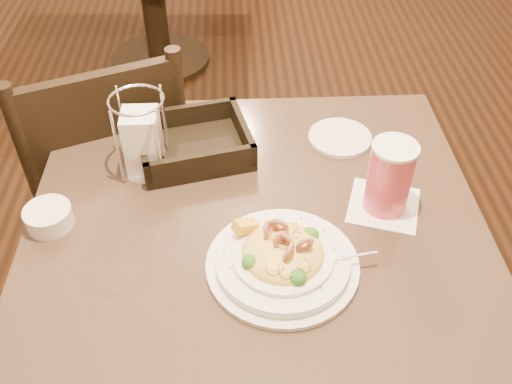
{
  "coord_description": "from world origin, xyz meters",
  "views": [
    {
      "loc": [
        -0.04,
        -0.76,
        1.55
      ],
      "look_at": [
        0.0,
        0.02,
        0.83
      ],
      "focal_mm": 40.0,
      "sensor_mm": 36.0,
      "label": 1
    }
  ],
  "objects_px": {
    "butter_ramekin": "(49,217)",
    "side_plate": "(340,138)",
    "drink_glass": "(389,178)",
    "bread_basket": "(194,145)",
    "napkin_caddy": "(143,140)",
    "main_table": "(256,303)",
    "pasta_bowl": "(283,257)",
    "dining_chair_near": "(111,181)"
  },
  "relations": [
    {
      "from": "napkin_caddy",
      "to": "side_plate",
      "type": "bearing_deg",
      "value": 10.88
    },
    {
      "from": "bread_basket",
      "to": "napkin_caddy",
      "type": "height_order",
      "value": "napkin_caddy"
    },
    {
      "from": "drink_glass",
      "to": "butter_ramekin",
      "type": "relative_size",
      "value": 1.88
    },
    {
      "from": "dining_chair_near",
      "to": "napkin_caddy",
      "type": "bearing_deg",
      "value": 100.37
    },
    {
      "from": "pasta_bowl",
      "to": "side_plate",
      "type": "bearing_deg",
      "value": 66.31
    },
    {
      "from": "butter_ramekin",
      "to": "side_plate",
      "type": "bearing_deg",
      "value": 21.95
    },
    {
      "from": "napkin_caddy",
      "to": "main_table",
      "type": "bearing_deg",
      "value": -40.23
    },
    {
      "from": "napkin_caddy",
      "to": "butter_ramekin",
      "type": "relative_size",
      "value": 1.99
    },
    {
      "from": "main_table",
      "to": "side_plate",
      "type": "distance_m",
      "value": 0.42
    },
    {
      "from": "napkin_caddy",
      "to": "drink_glass",
      "type": "bearing_deg",
      "value": -16.14
    },
    {
      "from": "side_plate",
      "to": "butter_ramekin",
      "type": "distance_m",
      "value": 0.65
    },
    {
      "from": "main_table",
      "to": "dining_chair_near",
      "type": "height_order",
      "value": "dining_chair_near"
    },
    {
      "from": "drink_glass",
      "to": "butter_ramekin",
      "type": "xyz_separation_m",
      "value": [
        -0.66,
        -0.02,
        -0.06
      ]
    },
    {
      "from": "main_table",
      "to": "butter_ramekin",
      "type": "distance_m",
      "value": 0.48
    },
    {
      "from": "pasta_bowl",
      "to": "butter_ramekin",
      "type": "height_order",
      "value": "pasta_bowl"
    },
    {
      "from": "drink_glass",
      "to": "bread_basket",
      "type": "relative_size",
      "value": 0.62
    },
    {
      "from": "drink_glass",
      "to": "bread_basket",
      "type": "distance_m",
      "value": 0.43
    },
    {
      "from": "dining_chair_near",
      "to": "side_plate",
      "type": "bearing_deg",
      "value": 142.61
    },
    {
      "from": "drink_glass",
      "to": "bread_basket",
      "type": "bearing_deg",
      "value": 154.0
    },
    {
      "from": "side_plate",
      "to": "butter_ramekin",
      "type": "xyz_separation_m",
      "value": [
        -0.6,
        -0.24,
        0.02
      ]
    },
    {
      "from": "butter_ramekin",
      "to": "main_table",
      "type": "bearing_deg",
      "value": -4.59
    },
    {
      "from": "pasta_bowl",
      "to": "main_table",
      "type": "bearing_deg",
      "value": 113.93
    },
    {
      "from": "drink_glass",
      "to": "napkin_caddy",
      "type": "distance_m",
      "value": 0.51
    },
    {
      "from": "main_table",
      "to": "bread_basket",
      "type": "bearing_deg",
      "value": 117.94
    },
    {
      "from": "main_table",
      "to": "napkin_caddy",
      "type": "height_order",
      "value": "napkin_caddy"
    },
    {
      "from": "main_table",
      "to": "bread_basket",
      "type": "distance_m",
      "value": 0.38
    },
    {
      "from": "pasta_bowl",
      "to": "napkin_caddy",
      "type": "bearing_deg",
      "value": 133.17
    },
    {
      "from": "napkin_caddy",
      "to": "pasta_bowl",
      "type": "bearing_deg",
      "value": -46.83
    },
    {
      "from": "napkin_caddy",
      "to": "butter_ramekin",
      "type": "height_order",
      "value": "napkin_caddy"
    },
    {
      "from": "bread_basket",
      "to": "side_plate",
      "type": "bearing_deg",
      "value": 6.1
    },
    {
      "from": "drink_glass",
      "to": "main_table",
      "type": "bearing_deg",
      "value": -168.68
    },
    {
      "from": "dining_chair_near",
      "to": "side_plate",
      "type": "relative_size",
      "value": 6.41
    },
    {
      "from": "dining_chair_near",
      "to": "butter_ramekin",
      "type": "bearing_deg",
      "value": 66.13
    },
    {
      "from": "bread_basket",
      "to": "napkin_caddy",
      "type": "distance_m",
      "value": 0.12
    },
    {
      "from": "main_table",
      "to": "dining_chair_near",
      "type": "xyz_separation_m",
      "value": [
        -0.38,
        0.44,
        -0.02
      ]
    },
    {
      "from": "main_table",
      "to": "side_plate",
      "type": "bearing_deg",
      "value": 53.39
    },
    {
      "from": "main_table",
      "to": "side_plate",
      "type": "relative_size",
      "value": 6.21
    },
    {
      "from": "main_table",
      "to": "napkin_caddy",
      "type": "relative_size",
      "value": 4.97
    },
    {
      "from": "main_table",
      "to": "pasta_bowl",
      "type": "distance_m",
      "value": 0.28
    },
    {
      "from": "bread_basket",
      "to": "side_plate",
      "type": "height_order",
      "value": "bread_basket"
    },
    {
      "from": "drink_glass",
      "to": "side_plate",
      "type": "xyz_separation_m",
      "value": [
        -0.05,
        0.22,
        -0.07
      ]
    },
    {
      "from": "bread_basket",
      "to": "napkin_caddy",
      "type": "bearing_deg",
      "value": -154.61
    }
  ]
}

